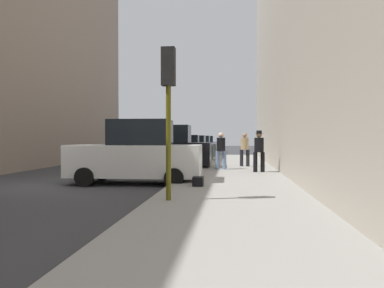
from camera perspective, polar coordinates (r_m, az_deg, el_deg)
ground_plane at (r=13.49m, az=-20.38°, el=-6.00°), size 120.00×120.00×0.00m
sidewalk at (r=12.06m, az=6.19°, el=-6.41°), size 4.00×40.00×0.15m
parked_white_van at (r=13.28m, az=-8.43°, el=-1.59°), size 4.64×2.14×2.25m
parked_black_suv at (r=19.02m, az=-3.93°, el=-0.79°), size 4.62×2.09×2.25m
parked_dark_green_sedan at (r=24.76m, az=-1.54°, el=-0.79°), size 4.26×2.18×1.79m
parked_gray_coupe at (r=30.30m, az=-0.10°, el=-0.46°), size 4.24×2.13×1.79m
parked_silver_sedan at (r=36.07m, az=0.92°, el=-0.22°), size 4.20×2.06×1.79m
parked_blue_sedan at (r=42.39m, az=1.73°, el=-0.03°), size 4.26×2.18×1.79m
fire_hydrant at (r=14.48m, az=0.05°, el=-3.48°), size 0.42×0.22×0.70m
traffic_light at (r=8.92m, az=-3.61°, el=8.26°), size 0.32×0.32×3.60m
pedestrian_with_fedora at (r=16.24m, az=10.18°, el=-0.75°), size 0.53×0.48×1.78m
pedestrian_in_tan_coat at (r=19.38m, az=8.03°, el=-0.55°), size 0.52×0.45×1.71m
pedestrian_in_jeans at (r=17.45m, az=4.44°, el=-0.72°), size 0.51×0.42×1.71m
duffel_bag at (r=11.48m, az=0.93°, el=-5.70°), size 0.32×0.44×0.28m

